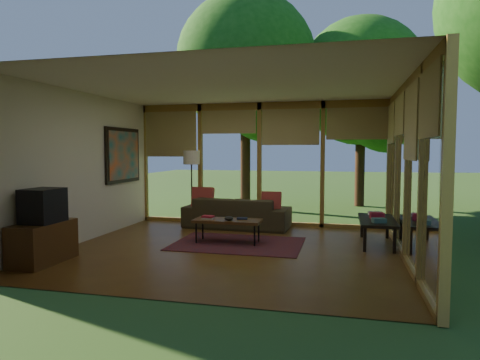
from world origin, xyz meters
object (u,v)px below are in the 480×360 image
(sofa, at_px, (237,213))
(side_console, at_px, (377,221))
(media_cabinet, at_px, (43,243))
(coffee_table, at_px, (228,221))
(television, at_px, (43,206))
(floor_lamp, at_px, (192,162))

(sofa, distance_m, side_console, 2.97)
(media_cabinet, distance_m, coffee_table, 3.00)
(sofa, height_order, television, television)
(floor_lamp, bearing_deg, media_cabinet, -106.79)
(television, xyz_separation_m, side_console, (4.85, 2.43, -0.44))
(coffee_table, bearing_deg, side_console, 10.74)
(floor_lamp, distance_m, side_console, 4.08)
(sofa, height_order, media_cabinet, sofa)
(media_cabinet, xyz_separation_m, side_console, (4.87, 2.43, 0.11))
(media_cabinet, relative_size, floor_lamp, 0.61)
(media_cabinet, relative_size, side_console, 0.71)
(floor_lamp, relative_size, side_console, 1.18)
(coffee_table, bearing_deg, media_cabinet, -139.61)
(sofa, height_order, coffee_table, sofa)
(sofa, distance_m, media_cabinet, 4.02)
(media_cabinet, bearing_deg, side_console, 26.56)
(sofa, xyz_separation_m, television, (-2.06, -3.44, 0.52))
(sofa, distance_m, television, 4.05)
(sofa, bearing_deg, side_console, 162.62)
(side_console, bearing_deg, sofa, 160.14)
(television, relative_size, coffee_table, 0.46)
(television, bearing_deg, coffee_table, 40.64)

